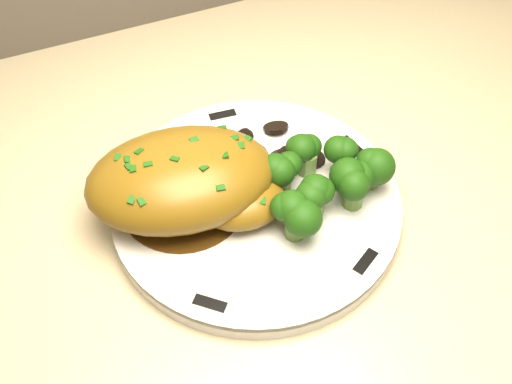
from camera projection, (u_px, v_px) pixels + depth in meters
name	position (u px, v px, depth m)	size (l,w,h in m)	color
counter	(452.00, 304.00, 1.07)	(2.15, 0.71, 1.05)	#4D2F23
plate	(256.00, 205.00, 0.61)	(0.27, 0.27, 0.02)	silver
rim_accent_0	(352.00, 146.00, 0.64)	(0.03, 0.01, 0.00)	black
rim_accent_1	(223.00, 115.00, 0.67)	(0.03, 0.01, 0.00)	black
rim_accent_2	(130.00, 197.00, 0.60)	(0.03, 0.01, 0.00)	black
rim_accent_3	(210.00, 304.00, 0.53)	(0.03, 0.01, 0.00)	black
rim_accent_4	(365.00, 262.00, 0.55)	(0.03, 0.01, 0.00)	black
gravy_pool	(184.00, 202.00, 0.60)	(0.12, 0.12, 0.00)	#3D240B
chicken_breast	(188.00, 182.00, 0.57)	(0.19, 0.14, 0.07)	brown
mushroom_pile	(258.00, 157.00, 0.63)	(0.10, 0.07, 0.03)	black
broccoli_florets	(325.00, 178.00, 0.58)	(0.12, 0.09, 0.04)	#577933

